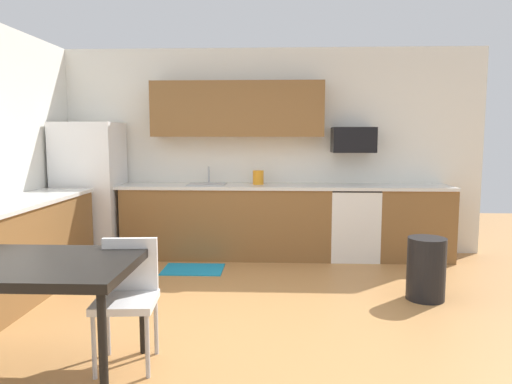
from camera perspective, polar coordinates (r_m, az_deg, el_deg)
ground_plane at (r=4.08m, az=-0.63°, el=-15.80°), size 12.00×12.00×0.00m
wall_back at (r=6.42m, az=0.63°, el=4.83°), size 5.80×0.10×2.70m
cabinet_run_back at (r=6.20m, az=-3.51°, el=-3.63°), size 2.63×0.60×0.90m
cabinet_run_back_right at (r=6.40m, az=18.19°, el=-3.62°), size 0.92×0.60×0.90m
cabinet_run_left at (r=5.32m, az=-25.84°, el=-6.02°), size 0.60×2.00×0.90m
countertop_back at (r=6.10m, az=0.52°, el=0.68°), size 4.80×0.64×0.04m
countertop_left at (r=5.24m, az=-26.10°, el=-1.00°), size 0.64×2.00×0.04m
upper_cabinets_back at (r=6.22m, az=-2.23°, el=9.83°), size 2.20×0.34×0.70m
refrigerator at (r=6.48m, az=-19.16°, el=0.18°), size 0.76×0.70×1.73m
oven_range at (r=6.24m, az=11.45°, el=-3.63°), size 0.60×0.60×0.91m
microwave at (r=6.24m, az=11.54°, el=6.12°), size 0.54×0.36×0.32m
sink_basin at (r=6.16m, az=-5.87°, el=0.34°), size 0.48×0.40×0.14m
sink_faucet at (r=6.33m, az=-5.65°, el=1.96°), size 0.02×0.02×0.24m
dining_table at (r=3.39m, az=-25.99°, el=-8.45°), size 1.40×0.90×0.78m
chair_near_table at (r=3.46m, az=-15.08°, el=-11.32°), size 0.43×0.43×0.85m
trash_bin at (r=4.89m, az=19.65°, el=-8.62°), size 0.36×0.36×0.60m
floor_mat at (r=5.71m, az=-7.52°, el=-9.14°), size 0.70×0.50×0.01m
kettle at (r=6.14m, az=0.27°, el=1.66°), size 0.14×0.14×0.20m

